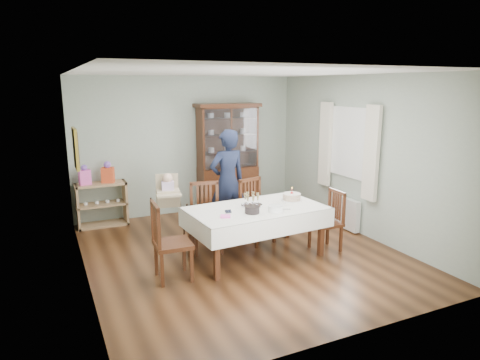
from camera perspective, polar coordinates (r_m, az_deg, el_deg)
floor at (r=6.68m, az=0.24°, el=-9.67°), size 5.00×5.00×0.00m
room_shell at (r=6.72m, az=-1.69°, el=5.51°), size 5.00×5.00×5.00m
dining_table at (r=6.43m, az=2.16°, el=-6.92°), size 2.07×1.28×0.76m
china_cabinet at (r=8.67m, az=-1.64°, el=3.21°), size 1.30×0.48×2.18m
sideboard at (r=8.21m, az=-17.93°, el=-3.10°), size 0.90×0.38×0.80m
picture_frame at (r=6.47m, az=-21.09°, el=3.92°), size 0.04×0.48×0.58m
window at (r=7.70m, az=14.43°, el=4.86°), size 0.04×1.02×1.22m
curtain_left at (r=7.21m, az=17.12°, el=3.40°), size 0.07×0.30×1.55m
curtain_right at (r=8.17m, az=11.31°, el=4.72°), size 0.07×0.30×1.55m
radiator at (r=7.92m, az=13.60°, el=-4.15°), size 0.10×0.80×0.55m
chair_far_left at (r=6.69m, az=-4.45°, el=-6.80°), size 0.56×0.56×1.05m
chair_far_right at (r=7.04m, az=2.29°, el=-5.82°), size 0.56×0.56×1.03m
chair_end_left at (r=5.80m, az=-9.10°, el=-10.04°), size 0.50×0.50×1.05m
chair_end_right at (r=6.85m, az=11.43°, el=-6.86°), size 0.42×0.42×0.94m
woman at (r=7.37m, az=-1.68°, el=-0.20°), size 0.69×0.48×1.80m
high_chair at (r=7.22m, az=-9.48°, el=-4.44°), size 0.59×0.59×1.13m
champagne_tray at (r=6.39m, az=1.58°, el=-2.97°), size 0.32×0.32×0.20m
birthday_cake at (r=6.71m, az=6.91°, el=-2.30°), size 0.32×0.32×0.22m
plate_stack_dark at (r=6.04m, az=1.62°, el=-3.97°), size 0.23×0.23×0.10m
plate_stack_white at (r=6.12m, az=4.77°, el=-3.83°), size 0.25×0.25×0.09m
napkin_stack at (r=5.87m, az=-1.96°, el=-4.86°), size 0.18×0.18×0.02m
cutlery at (r=6.09m, az=-1.91°, el=-4.27°), size 0.16×0.20×0.01m
cake_knife at (r=6.24m, az=5.53°, el=-3.90°), size 0.25×0.12×0.01m
gift_bag_pink at (r=8.04m, az=-19.99°, el=0.53°), size 0.21×0.16×0.36m
gift_bag_orange at (r=8.07m, az=-17.22°, el=0.89°), size 0.25×0.21×0.39m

